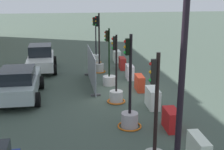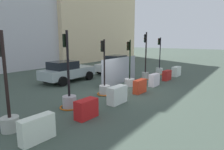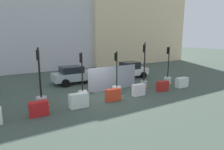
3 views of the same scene
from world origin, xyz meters
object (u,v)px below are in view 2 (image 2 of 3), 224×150
(traffic_light_5, at_px, (159,69))
(construction_barrier_4, at_px, (154,80))
(construction_barrier_1, at_px, (86,109))
(traffic_light_0, at_px, (9,112))
(traffic_light_2, at_px, (104,87))
(construction_barrier_3, at_px, (140,86))
(construction_barrier_5, at_px, (167,75))
(car_white_van, at_px, (115,64))
(construction_barrier_6, at_px, (176,71))
(traffic_light_3, at_px, (130,79))
(construction_barrier_0, at_px, (37,129))
(traffic_light_4, at_px, (145,70))
(traffic_light_1, at_px, (69,96))
(car_silver_hatchback, at_px, (67,71))
(construction_barrier_2, at_px, (117,95))

(traffic_light_5, distance_m, construction_barrier_4, 4.88)
(construction_barrier_1, bearing_deg, traffic_light_0, 149.63)
(construction_barrier_1, bearing_deg, traffic_light_2, 25.47)
(traffic_light_5, bearing_deg, construction_barrier_3, -167.36)
(construction_barrier_5, bearing_deg, construction_barrier_3, -179.94)
(car_white_van, bearing_deg, construction_barrier_5, -96.73)
(construction_barrier_4, distance_m, construction_barrier_6, 4.68)
(traffic_light_3, xyz_separation_m, construction_barrier_5, (3.41, -1.45, -0.13))
(traffic_light_0, relative_size, construction_barrier_0, 3.05)
(traffic_light_2, bearing_deg, car_white_van, 29.60)
(construction_barrier_1, height_order, construction_barrier_3, construction_barrier_3)
(traffic_light_4, relative_size, construction_barrier_1, 3.75)
(traffic_light_0, xyz_separation_m, construction_barrier_5, (11.88, -1.42, -0.32))
(traffic_light_2, xyz_separation_m, traffic_light_5, (8.40, -0.00, 0.02))
(construction_barrier_0, height_order, construction_barrier_3, construction_barrier_0)
(traffic_light_0, xyz_separation_m, construction_barrier_3, (7.23, -1.42, -0.30))
(traffic_light_4, xyz_separation_m, construction_barrier_3, (-4.12, -1.64, -0.30))
(traffic_light_2, distance_m, traffic_light_5, 8.40)
(construction_barrier_0, bearing_deg, traffic_light_4, 8.47)
(traffic_light_4, xyz_separation_m, construction_barrier_5, (0.53, -1.63, -0.31))
(construction_barrier_5, bearing_deg, traffic_light_1, 170.43)
(traffic_light_0, xyz_separation_m, traffic_light_3, (8.47, 0.03, -0.19))
(traffic_light_0, bearing_deg, traffic_light_4, 1.09)
(construction_barrier_3, height_order, construction_barrier_4, construction_barrier_4)
(construction_barrier_5, relative_size, car_silver_hatchback, 0.23)
(construction_barrier_2, bearing_deg, traffic_light_1, 141.42)
(construction_barrier_2, relative_size, car_silver_hatchback, 0.27)
(car_silver_hatchback, relative_size, car_white_van, 1.02)
(traffic_light_1, distance_m, car_silver_hatchback, 6.14)
(traffic_light_2, distance_m, construction_barrier_2, 1.78)
(car_silver_hatchback, bearing_deg, traffic_light_0, -146.00)
(car_white_van, bearing_deg, traffic_light_1, -157.91)
(construction_barrier_2, relative_size, construction_barrier_4, 1.20)
(construction_barrier_6, bearing_deg, traffic_light_0, 174.14)
(traffic_light_4, height_order, car_white_van, traffic_light_4)
(construction_barrier_2, distance_m, car_silver_hatchback, 6.49)
(construction_barrier_6, bearing_deg, car_white_van, 106.62)
(traffic_light_1, bearing_deg, traffic_light_5, 0.13)
(construction_barrier_6, bearing_deg, construction_barrier_2, 179.71)
(car_white_van, bearing_deg, traffic_light_3, -135.59)
(traffic_light_1, bearing_deg, construction_barrier_6, -7.83)
(car_white_van, bearing_deg, traffic_light_5, -67.75)
(construction_barrier_1, bearing_deg, traffic_light_3, 13.61)
(construction_barrier_4, relative_size, construction_barrier_6, 0.86)
(construction_barrier_1, distance_m, car_silver_hatchback, 7.64)
(traffic_light_2, relative_size, construction_barrier_0, 2.79)
(construction_barrier_3, relative_size, car_silver_hatchback, 0.24)
(traffic_light_1, height_order, construction_barrier_1, traffic_light_1)
(construction_barrier_4, height_order, construction_barrier_6, construction_barrier_4)
(traffic_light_0, distance_m, construction_barrier_0, 1.49)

